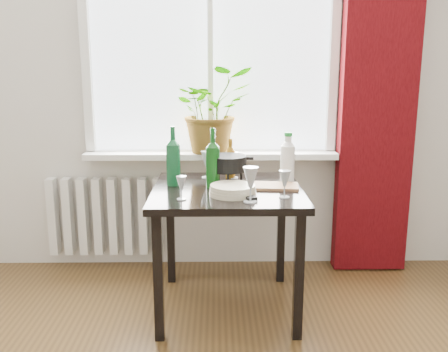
{
  "coord_description": "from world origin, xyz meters",
  "views": [
    {
      "loc": [
        0.04,
        -1.23,
        1.43
      ],
      "look_at": [
        0.08,
        1.55,
        0.81
      ],
      "focal_mm": 40.0,
      "sensor_mm": 36.0,
      "label": 1
    }
  ],
  "objects_px": {
    "bottle_amber": "(230,158)",
    "plate_stack": "(233,190)",
    "potted_plant": "(212,110)",
    "wineglass_front_right": "(251,184)",
    "cleaning_bottle": "(288,156)",
    "wineglass_front_left": "(181,188)",
    "wineglass_back_center": "(233,165)",
    "wineglass_back_left": "(207,164)",
    "radiator": "(106,216)",
    "table": "(227,203)",
    "wine_bottle_right": "(213,157)",
    "fondue_pot": "(228,170)",
    "tv_remote": "(246,195)",
    "wine_bottle_left": "(173,155)",
    "cutting_board": "(274,186)",
    "wineglass_far_right": "(285,184)"
  },
  "relations": [
    {
      "from": "table",
      "to": "wine_bottle_left",
      "type": "height_order",
      "value": "wine_bottle_left"
    },
    {
      "from": "table",
      "to": "wineglass_back_left",
      "type": "xyz_separation_m",
      "value": [
        -0.12,
        0.26,
        0.18
      ]
    },
    {
      "from": "wineglass_far_right",
      "to": "plate_stack",
      "type": "height_order",
      "value": "wineglass_far_right"
    },
    {
      "from": "cleaning_bottle",
      "to": "wineglass_back_center",
      "type": "height_order",
      "value": "cleaning_bottle"
    },
    {
      "from": "potted_plant",
      "to": "fondue_pot",
      "type": "height_order",
      "value": "potted_plant"
    },
    {
      "from": "potted_plant",
      "to": "wineglass_back_center",
      "type": "bearing_deg",
      "value": -68.77
    },
    {
      "from": "wineglass_front_left",
      "to": "tv_remote",
      "type": "height_order",
      "value": "wineglass_front_left"
    },
    {
      "from": "wine_bottle_right",
      "to": "tv_remote",
      "type": "height_order",
      "value": "wine_bottle_right"
    },
    {
      "from": "wineglass_front_left",
      "to": "plate_stack",
      "type": "bearing_deg",
      "value": 19.36
    },
    {
      "from": "wineglass_front_left",
      "to": "cutting_board",
      "type": "relative_size",
      "value": 0.47
    },
    {
      "from": "wine_bottle_left",
      "to": "bottle_amber",
      "type": "distance_m",
      "value": 0.38
    },
    {
      "from": "wineglass_back_left",
      "to": "bottle_amber",
      "type": "bearing_deg",
      "value": -3.55
    },
    {
      "from": "table",
      "to": "wine_bottle_left",
      "type": "relative_size",
      "value": 2.41
    },
    {
      "from": "wine_bottle_left",
      "to": "tv_remote",
      "type": "relative_size",
      "value": 1.93
    },
    {
      "from": "wineglass_back_center",
      "to": "wineglass_front_left",
      "type": "distance_m",
      "value": 0.58
    },
    {
      "from": "table",
      "to": "bottle_amber",
      "type": "distance_m",
      "value": 0.33
    },
    {
      "from": "bottle_amber",
      "to": "cutting_board",
      "type": "xyz_separation_m",
      "value": [
        0.25,
        -0.24,
        -0.12
      ]
    },
    {
      "from": "bottle_amber",
      "to": "tv_remote",
      "type": "relative_size",
      "value": 1.36
    },
    {
      "from": "radiator",
      "to": "cleaning_bottle",
      "type": "height_order",
      "value": "cleaning_bottle"
    },
    {
      "from": "wineglass_back_left",
      "to": "radiator",
      "type": "bearing_deg",
      "value": 153.24
    },
    {
      "from": "table",
      "to": "cutting_board",
      "type": "bearing_deg",
      "value": 2.22
    },
    {
      "from": "radiator",
      "to": "fondue_pot",
      "type": "xyz_separation_m",
      "value": [
        0.85,
        -0.55,
        0.45
      ]
    },
    {
      "from": "wine_bottle_right",
      "to": "plate_stack",
      "type": "bearing_deg",
      "value": -59.16
    },
    {
      "from": "table",
      "to": "fondue_pot",
      "type": "relative_size",
      "value": 3.3
    },
    {
      "from": "cleaning_bottle",
      "to": "wineglass_back_center",
      "type": "relative_size",
      "value": 1.79
    },
    {
      "from": "wineglass_back_left",
      "to": "cutting_board",
      "type": "xyz_separation_m",
      "value": [
        0.39,
        -0.25,
        -0.08
      ]
    },
    {
      "from": "radiator",
      "to": "potted_plant",
      "type": "distance_m",
      "value": 1.07
    },
    {
      "from": "wineglass_back_left",
      "to": "wineglass_front_left",
      "type": "height_order",
      "value": "wineglass_back_left"
    },
    {
      "from": "wineglass_far_right",
      "to": "cutting_board",
      "type": "distance_m",
      "value": 0.24
    },
    {
      "from": "table",
      "to": "wine_bottle_right",
      "type": "distance_m",
      "value": 0.28
    },
    {
      "from": "potted_plant",
      "to": "cutting_board",
      "type": "bearing_deg",
      "value": -58.18
    },
    {
      "from": "tv_remote",
      "to": "wineglass_front_left",
      "type": "bearing_deg",
      "value": 170.38
    },
    {
      "from": "cleaning_bottle",
      "to": "wineglass_front_right",
      "type": "bearing_deg",
      "value": -117.96
    },
    {
      "from": "fondue_pot",
      "to": "radiator",
      "type": "bearing_deg",
      "value": 143.8
    },
    {
      "from": "potted_plant",
      "to": "wineglass_front_right",
      "type": "relative_size",
      "value": 3.04
    },
    {
      "from": "cleaning_bottle",
      "to": "wine_bottle_right",
      "type": "bearing_deg",
      "value": -161.27
    },
    {
      "from": "cleaning_bottle",
      "to": "wineglass_front_left",
      "type": "relative_size",
      "value": 2.34
    },
    {
      "from": "wineglass_back_center",
      "to": "fondue_pot",
      "type": "bearing_deg",
      "value": -102.97
    },
    {
      "from": "plate_stack",
      "to": "cutting_board",
      "type": "height_order",
      "value": "plate_stack"
    },
    {
      "from": "radiator",
      "to": "wineglass_back_left",
      "type": "relative_size",
      "value": 4.64
    },
    {
      "from": "wineglass_front_left",
      "to": "fondue_pot",
      "type": "bearing_deg",
      "value": 53.65
    },
    {
      "from": "wine_bottle_left",
      "to": "wineglass_front_left",
      "type": "relative_size",
      "value": 2.74
    },
    {
      "from": "wineglass_front_right",
      "to": "cutting_board",
      "type": "height_order",
      "value": "wineglass_front_right"
    },
    {
      "from": "fondue_pot",
      "to": "tv_remote",
      "type": "xyz_separation_m",
      "value": [
        0.09,
        -0.29,
        -0.08
      ]
    },
    {
      "from": "wineglass_far_right",
      "to": "bottle_amber",
      "type": "bearing_deg",
      "value": 120.13
    },
    {
      "from": "tv_remote",
      "to": "cutting_board",
      "type": "distance_m",
      "value": 0.27
    },
    {
      "from": "bottle_amber",
      "to": "plate_stack",
      "type": "bearing_deg",
      "value": -89.75
    },
    {
      "from": "wineglass_far_right",
      "to": "wine_bottle_left",
      "type": "bearing_deg",
      "value": 153.95
    },
    {
      "from": "wineglass_back_center",
      "to": "wineglass_far_right",
      "type": "bearing_deg",
      "value": -61.41
    },
    {
      "from": "wine_bottle_right",
      "to": "bottle_amber",
      "type": "height_order",
      "value": "wine_bottle_right"
    }
  ]
}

